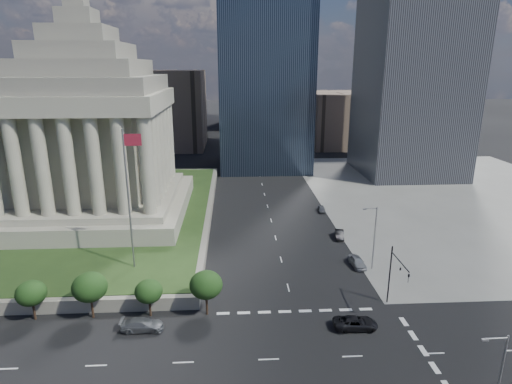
{
  "coord_description": "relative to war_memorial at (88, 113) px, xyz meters",
  "views": [
    {
      "loc": [
        -7.44,
        -33.2,
        29.98
      ],
      "look_at": [
        -4.82,
        14.64,
        15.68
      ],
      "focal_mm": 30.0,
      "sensor_mm": 36.0,
      "label": 1
    }
  ],
  "objects": [
    {
      "name": "pickup_truck",
      "position": [
        40.68,
        -38.0,
        -20.67
      ],
      "size": [
        2.53,
        5.28,
        1.45
      ],
      "primitive_type": "imported",
      "rotation": [
        0.0,
        0.0,
        1.55
      ],
      "color": "black",
      "rests_on": "ground"
    },
    {
      "name": "ground",
      "position": [
        34.0,
        52.0,
        -21.4
      ],
      "size": [
        500.0,
        500.0,
        0.0
      ],
      "primitive_type": "plane",
      "color": "black",
      "rests_on": "ground"
    },
    {
      "name": "parked_sedan_mid",
      "position": [
        45.5,
        -10.72,
        -20.72
      ],
      "size": [
        2.12,
        4.29,
        1.35
      ],
      "primitive_type": "imported",
      "rotation": [
        0.0,
        0.0,
        -0.17
      ],
      "color": "black",
      "rests_on": "ground"
    },
    {
      "name": "war_memorial",
      "position": [
        0.0,
        0.0,
        0.0
      ],
      "size": [
        34.0,
        34.0,
        39.0
      ],
      "primitive_type": null,
      "color": "gray",
      "rests_on": "plaza_lawn"
    },
    {
      "name": "traffic_signal_ne",
      "position": [
        46.5,
        -34.3,
        -16.15
      ],
      "size": [
        0.3,
        5.74,
        8.0
      ],
      "color": "black",
      "rests_on": "ground"
    },
    {
      "name": "building_filler_nw",
      "position": [
        4.0,
        82.0,
        -7.4
      ],
      "size": [
        24.0,
        30.0,
        28.0
      ],
      "primitive_type": "cube",
      "color": "brown",
      "rests_on": "ground"
    },
    {
      "name": "tree_row",
      "position": [
        -1.5,
        -34.0,
        -18.4
      ],
      "size": [
        53.0,
        4.0,
        6.0
      ],
      "primitive_type": null,
      "color": "black",
      "rests_on": "ground"
    },
    {
      "name": "plaza_terrace",
      "position": [
        -11.0,
        2.0,
        -20.5
      ],
      "size": [
        66.0,
        70.0,
        1.8
      ],
      "primitive_type": "cube",
      "color": "slate",
      "rests_on": "ground"
    },
    {
      "name": "building_filler_ne",
      "position": [
        66.0,
        82.0,
        -11.4
      ],
      "size": [
        20.0,
        30.0,
        20.0
      ],
      "primitive_type": "cube",
      "color": "brown",
      "rests_on": "ground"
    },
    {
      "name": "sidewalk_ne",
      "position": [
        80.0,
        12.0,
        -21.38
      ],
      "size": [
        68.0,
        90.0,
        0.03
      ],
      "primitive_type": "cube",
      "color": "slate",
      "rests_on": "ground"
    },
    {
      "name": "street_lamp_north",
      "position": [
        47.33,
        -23.0,
        -15.74
      ],
      "size": [
        2.13,
        0.22,
        10.0
      ],
      "color": "slate",
      "rests_on": "ground"
    },
    {
      "name": "street_lamp_south",
      "position": [
        47.33,
        -54.0,
        -15.74
      ],
      "size": [
        2.13,
        0.22,
        10.0
      ],
      "color": "slate",
      "rests_on": "ground"
    },
    {
      "name": "suv_grey",
      "position": [
        15.61,
        -37.0,
        -20.67
      ],
      "size": [
        2.05,
        5.05,
        1.47
      ],
      "primitive_type": "imported",
      "rotation": [
        0.0,
        0.0,
        1.57
      ],
      "color": "#55585C",
      "rests_on": "ground"
    },
    {
      "name": "plaza_lawn",
      "position": [
        -11.0,
        2.0,
        -19.55
      ],
      "size": [
        64.0,
        68.0,
        0.1
      ],
      "primitive_type": "cube",
      "color": "#243B18",
      "rests_on": "plaza_terrace"
    },
    {
      "name": "midrise_glass",
      "position": [
        36.0,
        47.0,
        8.6
      ],
      "size": [
        26.0,
        26.0,
        60.0
      ],
      "primitive_type": "cube",
      "color": "black",
      "rests_on": "ground"
    },
    {
      "name": "flagpole",
      "position": [
        12.17,
        -24.0,
        -8.29
      ],
      "size": [
        2.52,
        0.24,
        20.0
      ],
      "color": "slate",
      "rests_on": "plaza_lawn"
    },
    {
      "name": "parked_sedan_far",
      "position": [
        45.15,
        3.67,
        -20.78
      ],
      "size": [
        1.77,
        3.73,
        1.23
      ],
      "primitive_type": "imported",
      "rotation": [
        0.0,
        0.0,
        -0.09
      ],
      "color": "#4D5054",
      "rests_on": "ground"
    },
    {
      "name": "parked_sedan_near",
      "position": [
        45.5,
        -21.95,
        -20.64
      ],
      "size": [
        4.59,
        2.14,
        1.52
      ],
      "primitive_type": "imported",
      "rotation": [
        0.0,
        0.0,
        0.08
      ],
      "color": "gray",
      "rests_on": "ground"
    }
  ]
}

